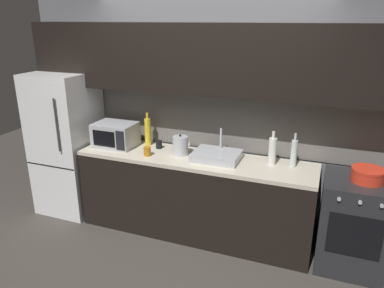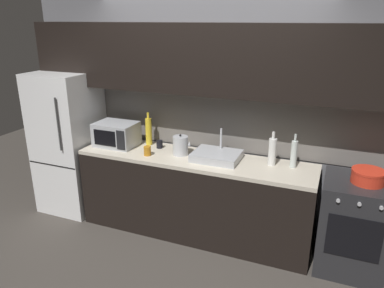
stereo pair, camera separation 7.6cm
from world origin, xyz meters
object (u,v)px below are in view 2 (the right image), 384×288
refrigerator (69,142)px  mug_dark (160,144)px  oven_range (353,225)px  wine_bottle_clear (294,154)px  wine_bottle_white (272,151)px  cooking_pot (368,176)px  kettle (181,145)px  microwave (116,134)px  mug_amber (147,151)px  wine_bottle_yellow (149,131)px

refrigerator → mug_dark: bearing=6.1°
oven_range → wine_bottle_clear: 0.86m
wine_bottle_white → mug_dark: 1.27m
wine_bottle_white → cooking_pot: wine_bottle_white is taller
mug_dark → cooking_pot: size_ratio=0.31×
refrigerator → oven_range: (3.25, -0.00, -0.40)m
kettle → wine_bottle_clear: 1.17m
microwave → mug_amber: 0.51m
oven_range → cooking_pot: size_ratio=3.12×
refrigerator → microwave: refrigerator is taller
kettle → mug_dark: 0.33m
oven_range → wine_bottle_white: 1.01m
oven_range → microwave: microwave is taller
mug_dark → cooking_pot: (2.14, -0.13, 0.02)m
kettle → wine_bottle_clear: (1.17, 0.09, 0.04)m
wine_bottle_yellow → cooking_pot: 2.31m
oven_range → wine_bottle_yellow: bearing=175.2°
wine_bottle_white → cooking_pot: 0.88m
oven_range → cooking_pot: cooking_pot is taller
microwave → mug_amber: bearing=-17.5°
cooking_pot → kettle: bearing=179.3°
kettle → wine_bottle_yellow: (-0.47, 0.16, 0.06)m
kettle → oven_range: bearing=-0.8°
mug_amber → wine_bottle_white: bearing=10.3°
kettle → mug_amber: bearing=-154.1°
refrigerator → wine_bottle_white: (2.44, 0.10, 0.19)m
refrigerator → wine_bottle_clear: refrigerator is taller
wine_bottle_yellow → microwave: bearing=-152.7°
wine_bottle_white → refrigerator: bearing=-177.6°
wine_bottle_yellow → wine_bottle_clear: wine_bottle_yellow is taller
oven_range → kettle: 1.86m
refrigerator → oven_range: bearing=-0.0°
oven_range → kettle: size_ratio=3.94×
microwave → mug_amber: microwave is taller
wine_bottle_clear → mug_amber: (-1.48, -0.25, -0.09)m
mug_amber → oven_range: bearing=3.6°
wine_bottle_yellow → mug_dark: wine_bottle_yellow is taller
refrigerator → cooking_pot: 3.31m
kettle → wine_bottle_yellow: 0.50m
wine_bottle_clear → oven_range: bearing=-11.0°
wine_bottle_clear → mug_dark: (-1.47, 0.01, -0.10)m
wine_bottle_clear → wine_bottle_yellow: bearing=177.5°
refrigerator → microwave: (0.68, 0.02, 0.18)m
refrigerator → microwave: 0.70m
microwave → wine_bottle_white: bearing=2.7°
wine_bottle_yellow → wine_bottle_clear: bearing=-2.5°
microwave → cooking_pot: bearing=-0.4°
oven_range → wine_bottle_yellow: 2.33m
kettle → cooking_pot: 1.83m
wine_bottle_clear → refrigerator: bearing=-177.5°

